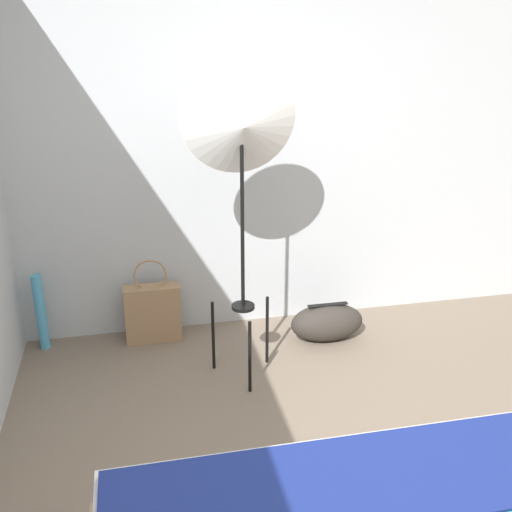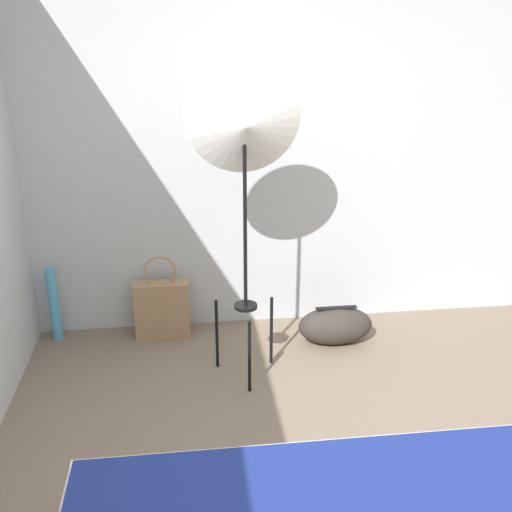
{
  "view_description": "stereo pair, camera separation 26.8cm",
  "coord_description": "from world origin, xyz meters",
  "px_view_note": "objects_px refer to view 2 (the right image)",
  "views": [
    {
      "loc": [
        -0.76,
        -1.62,
        2.03
      ],
      "look_at": [
        -0.12,
        1.34,
        0.85
      ],
      "focal_mm": 42.0,
      "sensor_mm": 36.0,
      "label": 1
    },
    {
      "loc": [
        -0.49,
        -1.67,
        2.03
      ],
      "look_at": [
        -0.12,
        1.34,
        0.85
      ],
      "focal_mm": 42.0,
      "sensor_mm": 36.0,
      "label": 2
    }
  ],
  "objects_px": {
    "photo_umbrella": "(244,125)",
    "duffel_bag": "(335,325)",
    "tote_bag": "(162,309)",
    "paper_roll": "(54,304)"
  },
  "relations": [
    {
      "from": "tote_bag",
      "to": "paper_roll",
      "type": "distance_m",
      "value": 0.72
    },
    {
      "from": "duffel_bag",
      "to": "paper_roll",
      "type": "xyz_separation_m",
      "value": [
        -1.88,
        0.28,
        0.13
      ]
    },
    {
      "from": "photo_umbrella",
      "to": "tote_bag",
      "type": "xyz_separation_m",
      "value": [
        -0.52,
        0.55,
        -1.32
      ]
    },
    {
      "from": "duffel_bag",
      "to": "paper_roll",
      "type": "bearing_deg",
      "value": 171.46
    },
    {
      "from": "photo_umbrella",
      "to": "paper_roll",
      "type": "bearing_deg",
      "value": 154.72
    },
    {
      "from": "tote_bag",
      "to": "duffel_bag",
      "type": "bearing_deg",
      "value": -11.8
    },
    {
      "from": "photo_umbrella",
      "to": "duffel_bag",
      "type": "distance_m",
      "value": 1.56
    },
    {
      "from": "tote_bag",
      "to": "paper_roll",
      "type": "bearing_deg",
      "value": 176.8
    },
    {
      "from": "photo_umbrella",
      "to": "duffel_bag",
      "type": "xyz_separation_m",
      "value": [
        0.64,
        0.3,
        -1.4
      ]
    },
    {
      "from": "duffel_bag",
      "to": "tote_bag",
      "type": "bearing_deg",
      "value": 168.2
    }
  ]
}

